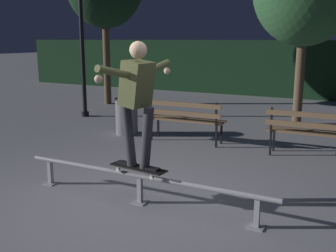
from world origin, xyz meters
name	(u,v)px	position (x,y,z in m)	size (l,w,h in m)	color
ground_plane	(137,204)	(0.00, 0.00, 0.00)	(90.00, 90.00, 0.00)	gray
hedge_backdrop	(297,69)	(0.00, 10.99, 1.01)	(24.00, 1.20, 2.02)	black
grind_rail	(140,181)	(0.00, 0.07, 0.29)	(3.56, 0.18, 0.39)	#9E9EA3
skateboard	(138,168)	(-0.02, 0.07, 0.46)	(0.80, 0.28, 0.09)	black
skateboarder	(137,94)	(-0.02, 0.07, 1.40)	(0.63, 1.40, 1.56)	black
park_bench_leftmost	(184,117)	(-0.79, 3.09, 0.54)	(1.61, 0.47, 0.88)	black
park_bench_left_center	(314,129)	(1.67, 3.09, 0.54)	(1.61, 0.47, 0.88)	black
lamp_post_left	(81,22)	(-4.38, 4.42, 2.48)	(0.32, 0.32, 3.90)	black
trash_can	(127,116)	(-2.23, 3.18, 0.41)	(0.52, 0.52, 0.80)	slate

